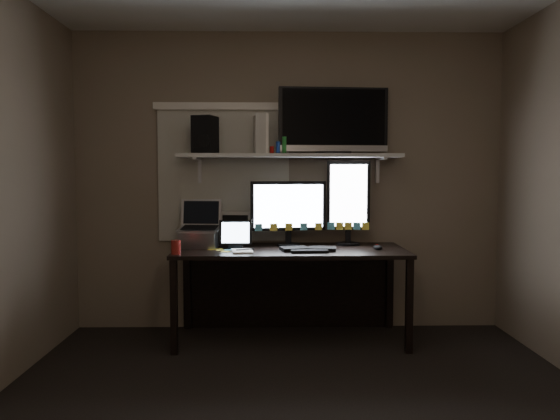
{
  "coord_description": "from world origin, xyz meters",
  "views": [
    {
      "loc": [
        -0.16,
        -2.83,
        1.33
      ],
      "look_at": [
        -0.09,
        1.25,
        1.05
      ],
      "focal_mm": 35.0,
      "sensor_mm": 36.0,
      "label": 1
    }
  ],
  "objects_px": {
    "mouse": "(378,247)",
    "keyboard": "(308,249)",
    "desk": "(290,268)",
    "cup": "(176,247)",
    "laptop": "(200,224)",
    "game_console": "(261,134)",
    "tablet": "(236,234)",
    "tv": "(333,121)",
    "monitor_landscape": "(288,213)",
    "monitor_portrait": "(348,202)",
    "speaker": "(205,135)"
  },
  "relations": [
    {
      "from": "monitor_portrait",
      "to": "tv",
      "type": "distance_m",
      "value": 0.68
    },
    {
      "from": "monitor_portrait",
      "to": "speaker",
      "type": "xyz_separation_m",
      "value": [
        -1.17,
        -0.05,
        0.55
      ]
    },
    {
      "from": "mouse",
      "to": "game_console",
      "type": "xyz_separation_m",
      "value": [
        -0.91,
        0.28,
        0.89
      ]
    },
    {
      "from": "desk",
      "to": "keyboard",
      "type": "relative_size",
      "value": 4.2
    },
    {
      "from": "tablet",
      "to": "cup",
      "type": "height_order",
      "value": "tablet"
    },
    {
      "from": "laptop",
      "to": "game_console",
      "type": "height_order",
      "value": "game_console"
    },
    {
      "from": "monitor_portrait",
      "to": "laptop",
      "type": "bearing_deg",
      "value": -169.46
    },
    {
      "from": "desk",
      "to": "monitor_landscape",
      "type": "relative_size",
      "value": 2.91
    },
    {
      "from": "mouse",
      "to": "keyboard",
      "type": "bearing_deg",
      "value": 172.65
    },
    {
      "from": "tablet",
      "to": "mouse",
      "type": "bearing_deg",
      "value": -3.67
    },
    {
      "from": "keyboard",
      "to": "tv",
      "type": "relative_size",
      "value": 0.48
    },
    {
      "from": "tv",
      "to": "speaker",
      "type": "relative_size",
      "value": 3.0
    },
    {
      "from": "tablet",
      "to": "cup",
      "type": "relative_size",
      "value": 2.54
    },
    {
      "from": "cup",
      "to": "game_console",
      "type": "bearing_deg",
      "value": 37.23
    },
    {
      "from": "desk",
      "to": "mouse",
      "type": "height_order",
      "value": "mouse"
    },
    {
      "from": "keyboard",
      "to": "tablet",
      "type": "distance_m",
      "value": 0.59
    },
    {
      "from": "monitor_landscape",
      "to": "desk",
      "type": "bearing_deg",
      "value": -84.39
    },
    {
      "from": "tablet",
      "to": "monitor_portrait",
      "type": "bearing_deg",
      "value": 13.27
    },
    {
      "from": "keyboard",
      "to": "tablet",
      "type": "xyz_separation_m",
      "value": [
        -0.57,
        0.11,
        0.1
      ]
    },
    {
      "from": "desk",
      "to": "tv",
      "type": "xyz_separation_m",
      "value": [
        0.36,
        0.12,
        1.2
      ]
    },
    {
      "from": "monitor_portrait",
      "to": "speaker",
      "type": "bearing_deg",
      "value": -172.85
    },
    {
      "from": "monitor_landscape",
      "to": "keyboard",
      "type": "bearing_deg",
      "value": -69.46
    },
    {
      "from": "desk",
      "to": "cup",
      "type": "bearing_deg",
      "value": -155.57
    },
    {
      "from": "desk",
      "to": "monitor_landscape",
      "type": "bearing_deg",
      "value": 103.37
    },
    {
      "from": "desk",
      "to": "tv",
      "type": "relative_size",
      "value": 2.0
    },
    {
      "from": "speaker",
      "to": "cup",
      "type": "bearing_deg",
      "value": -95.98
    },
    {
      "from": "laptop",
      "to": "game_console",
      "type": "distance_m",
      "value": 0.88
    },
    {
      "from": "laptop",
      "to": "mouse",
      "type": "bearing_deg",
      "value": -0.94
    },
    {
      "from": "tablet",
      "to": "cup",
      "type": "bearing_deg",
      "value": -146.33
    },
    {
      "from": "keyboard",
      "to": "laptop",
      "type": "bearing_deg",
      "value": 164.29
    },
    {
      "from": "monitor_landscape",
      "to": "cup",
      "type": "distance_m",
      "value": 0.97
    },
    {
      "from": "monitor_landscape",
      "to": "tv",
      "type": "height_order",
      "value": "tv"
    },
    {
      "from": "keyboard",
      "to": "tv",
      "type": "bearing_deg",
      "value": 54.12
    },
    {
      "from": "tablet",
      "to": "game_console",
      "type": "bearing_deg",
      "value": 45.41
    },
    {
      "from": "mouse",
      "to": "tablet",
      "type": "xyz_separation_m",
      "value": [
        -1.11,
        0.08,
        0.09
      ]
    },
    {
      "from": "monitor_landscape",
      "to": "keyboard",
      "type": "xyz_separation_m",
      "value": [
        0.15,
        -0.27,
        -0.26
      ]
    },
    {
      "from": "desk",
      "to": "monitor_portrait",
      "type": "relative_size",
      "value": 2.55
    },
    {
      "from": "mouse",
      "to": "tablet",
      "type": "distance_m",
      "value": 1.11
    },
    {
      "from": "game_console",
      "to": "laptop",
      "type": "bearing_deg",
      "value": -177.29
    },
    {
      "from": "desk",
      "to": "keyboard",
      "type": "bearing_deg",
      "value": -59.12
    },
    {
      "from": "mouse",
      "to": "cup",
      "type": "bearing_deg",
      "value": 176.6
    },
    {
      "from": "keyboard",
      "to": "cup",
      "type": "bearing_deg",
      "value": -173.37
    },
    {
      "from": "tablet",
      "to": "cup",
      "type": "xyz_separation_m",
      "value": [
        -0.42,
        -0.27,
        -0.06
      ]
    },
    {
      "from": "tv",
      "to": "speaker",
      "type": "xyz_separation_m",
      "value": [
        -1.04,
        -0.07,
        -0.12
      ]
    },
    {
      "from": "game_console",
      "to": "speaker",
      "type": "height_order",
      "value": "game_console"
    },
    {
      "from": "mouse",
      "to": "game_console",
      "type": "height_order",
      "value": "game_console"
    },
    {
      "from": "monitor_landscape",
      "to": "tablet",
      "type": "xyz_separation_m",
      "value": [
        -0.42,
        -0.16,
        -0.16
      ]
    },
    {
      "from": "desk",
      "to": "tv",
      "type": "bearing_deg",
      "value": 17.81
    },
    {
      "from": "mouse",
      "to": "laptop",
      "type": "distance_m",
      "value": 1.42
    },
    {
      "from": "speaker",
      "to": "laptop",
      "type": "bearing_deg",
      "value": -104.53
    }
  ]
}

